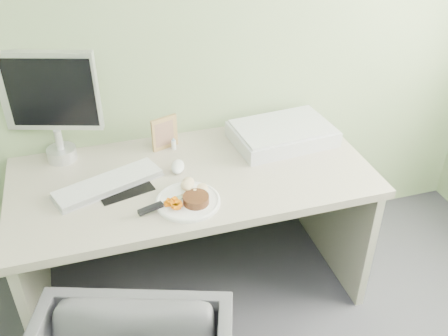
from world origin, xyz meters
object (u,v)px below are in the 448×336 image
object	(u,v)px
scanner	(282,134)
plate	(188,202)
monitor	(51,101)
desk	(194,206)

from	to	relation	value
scanner	plate	bearing A→B (deg)	-152.50
plate	monitor	bearing A→B (deg)	133.26
monitor	desk	bearing A→B (deg)	-12.12
plate	scanner	size ratio (longest dim) A/B	0.56
desk	monitor	bearing A→B (deg)	150.32
desk	scanner	distance (m)	0.56
desk	plate	size ratio (longest dim) A/B	6.00
scanner	monitor	world-z (taller)	monitor
desk	monitor	world-z (taller)	monitor
plate	monitor	size ratio (longest dim) A/B	0.52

